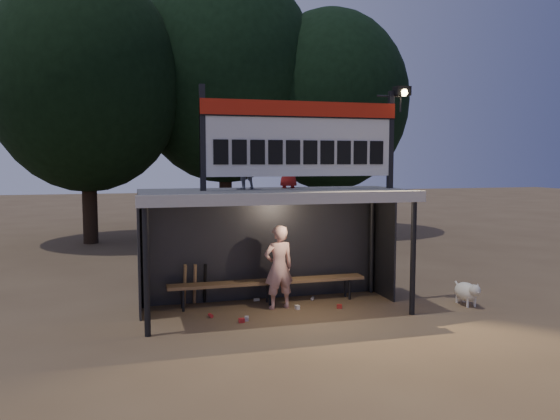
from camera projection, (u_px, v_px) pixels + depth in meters
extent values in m
plane|color=brown|center=(275.00, 311.00, 10.42)|extent=(80.00, 80.00, 0.00)
imported|color=white|center=(279.00, 267.00, 10.53)|extent=(0.64, 0.46, 1.63)
imported|color=slate|center=(243.00, 165.00, 10.28)|extent=(0.56, 0.51, 0.93)
imported|color=maroon|center=(288.00, 166.00, 10.78)|extent=(0.47, 0.35, 0.89)
cube|color=#414144|center=(275.00, 193.00, 10.21)|extent=(5.00, 2.00, 0.12)
cube|color=beige|center=(291.00, 199.00, 9.24)|extent=(5.10, 0.06, 0.20)
cylinder|color=black|center=(146.00, 270.00, 8.82)|extent=(0.10, 0.10, 2.20)
cylinder|color=black|center=(413.00, 256.00, 10.08)|extent=(0.10, 0.10, 2.20)
cylinder|color=black|center=(144.00, 252.00, 10.55)|extent=(0.10, 0.10, 2.20)
cylinder|color=black|center=(372.00, 242.00, 11.81)|extent=(0.10, 0.10, 2.20)
cube|color=black|center=(263.00, 246.00, 11.28)|extent=(5.00, 0.04, 2.20)
cube|color=black|center=(139.00, 256.00, 10.14)|extent=(0.04, 1.00, 2.20)
cube|color=black|center=(384.00, 245.00, 11.45)|extent=(0.04, 1.00, 2.20)
cylinder|color=black|center=(263.00, 196.00, 11.18)|extent=(5.00, 0.06, 0.06)
cube|color=black|center=(203.00, 138.00, 9.77)|extent=(0.10, 0.10, 1.90)
cube|color=black|center=(390.00, 140.00, 10.74)|extent=(0.10, 0.10, 1.90)
cube|color=silver|center=(301.00, 139.00, 10.25)|extent=(3.80, 0.08, 1.40)
cube|color=#B21D0C|center=(302.00, 109.00, 10.15)|extent=(3.80, 0.04, 0.28)
cube|color=black|center=(302.00, 117.00, 10.16)|extent=(3.80, 0.02, 0.03)
cube|color=black|center=(221.00, 152.00, 9.83)|extent=(0.27, 0.03, 0.45)
cube|color=black|center=(239.00, 152.00, 9.91)|extent=(0.27, 0.03, 0.45)
cube|color=black|center=(258.00, 152.00, 10.00)|extent=(0.27, 0.03, 0.45)
cube|color=black|center=(275.00, 152.00, 10.09)|extent=(0.27, 0.03, 0.45)
cube|color=black|center=(293.00, 152.00, 10.18)|extent=(0.27, 0.03, 0.45)
cube|color=black|center=(310.00, 152.00, 10.27)|extent=(0.27, 0.03, 0.45)
cube|color=black|center=(327.00, 152.00, 10.36)|extent=(0.27, 0.03, 0.45)
cube|color=black|center=(344.00, 153.00, 10.45)|extent=(0.27, 0.03, 0.45)
cube|color=black|center=(360.00, 153.00, 10.54)|extent=(0.27, 0.03, 0.45)
cube|color=black|center=(376.00, 153.00, 10.63)|extent=(0.27, 0.03, 0.45)
cylinder|color=black|center=(389.00, 96.00, 10.65)|extent=(0.50, 0.04, 0.04)
cylinder|color=black|center=(400.00, 104.00, 10.73)|extent=(0.04, 0.04, 0.30)
cube|color=black|center=(402.00, 91.00, 10.66)|extent=(0.30, 0.22, 0.18)
sphere|color=#FFD88C|center=(404.00, 93.00, 10.57)|extent=(0.14, 0.14, 0.14)
cube|color=brown|center=(268.00, 282.00, 10.90)|extent=(4.00, 0.35, 0.06)
cylinder|color=black|center=(183.00, 300.00, 10.36)|extent=(0.05, 0.05, 0.45)
cylinder|color=black|center=(182.00, 297.00, 10.59)|extent=(0.05, 0.05, 0.45)
cylinder|color=black|center=(270.00, 294.00, 10.81)|extent=(0.05, 0.05, 0.45)
cylinder|color=black|center=(267.00, 291.00, 11.04)|extent=(0.05, 0.05, 0.45)
cylinder|color=black|center=(350.00, 289.00, 11.26)|extent=(0.05, 0.05, 0.45)
cylinder|color=black|center=(345.00, 286.00, 11.49)|extent=(0.05, 0.05, 0.45)
cylinder|color=black|center=(89.00, 190.00, 18.80)|extent=(0.50, 0.50, 3.74)
ellipsoid|color=black|center=(86.00, 82.00, 18.47)|extent=(6.46, 6.46, 7.48)
cylinder|color=#322016|center=(226.00, 180.00, 21.54)|extent=(0.50, 0.50, 4.18)
ellipsoid|color=black|center=(225.00, 75.00, 21.17)|extent=(7.22, 7.22, 8.36)
cylinder|color=#312016|center=(329.00, 188.00, 21.66)|extent=(0.50, 0.50, 3.52)
ellipsoid|color=black|center=(330.00, 101.00, 21.35)|extent=(6.08, 6.08, 7.04)
ellipsoid|color=#EDE6CD|center=(466.00, 292.00, 10.84)|extent=(0.36, 0.58, 0.36)
sphere|color=beige|center=(475.00, 290.00, 10.56)|extent=(0.22, 0.22, 0.22)
cone|color=beige|center=(478.00, 293.00, 10.46)|extent=(0.10, 0.10, 0.10)
cone|color=beige|center=(473.00, 286.00, 10.52)|extent=(0.06, 0.06, 0.07)
cone|color=beige|center=(478.00, 285.00, 10.54)|extent=(0.06, 0.06, 0.07)
cylinder|color=beige|center=(468.00, 303.00, 10.66)|extent=(0.05, 0.05, 0.18)
cylinder|color=beige|center=(475.00, 302.00, 10.70)|extent=(0.05, 0.05, 0.18)
cylinder|color=beige|center=(457.00, 298.00, 11.00)|extent=(0.05, 0.05, 0.18)
cylinder|color=white|center=(464.00, 298.00, 11.05)|extent=(0.05, 0.05, 0.18)
cylinder|color=beige|center=(457.00, 285.00, 11.12)|extent=(0.04, 0.16, 0.14)
cylinder|color=olive|center=(185.00, 285.00, 10.74)|extent=(0.08, 0.27, 0.84)
cylinder|color=#9C7148|center=(195.00, 284.00, 10.79)|extent=(0.07, 0.30, 0.83)
cylinder|color=black|center=(205.00, 283.00, 10.84)|extent=(0.07, 0.33, 0.83)
cube|color=red|center=(242.00, 320.00, 9.66)|extent=(0.11, 0.08, 0.08)
cylinder|color=silver|center=(313.00, 298.00, 11.24)|extent=(0.12, 0.14, 0.07)
cube|color=silver|center=(297.00, 307.00, 10.53)|extent=(0.08, 0.11, 0.08)
cylinder|color=red|center=(211.00, 315.00, 9.99)|extent=(0.09, 0.13, 0.07)
cube|color=#A3A4A8|center=(247.00, 319.00, 9.78)|extent=(0.09, 0.11, 0.08)
cylinder|color=beige|center=(256.00, 300.00, 11.12)|extent=(0.12, 0.07, 0.07)
cube|color=#A1231B|center=(339.00, 306.00, 10.60)|extent=(0.12, 0.10, 0.08)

